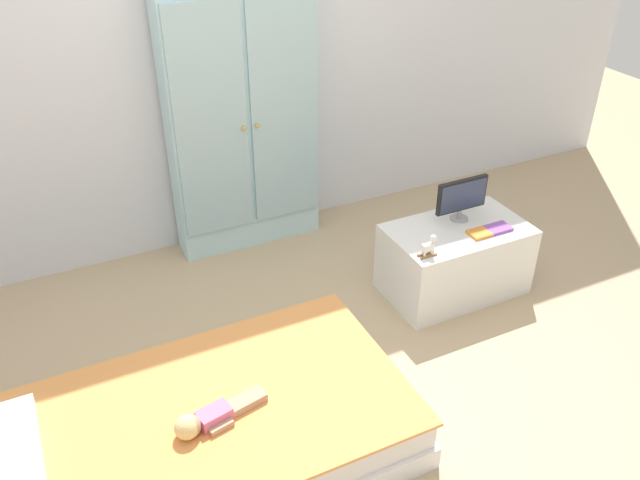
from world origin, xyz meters
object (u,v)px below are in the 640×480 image
object	(u,v)px
rocking_horse_toy	(429,246)
book_orange	(479,233)
book_purple	(498,228)
tv_stand	(454,259)
doll	(204,420)
bed	(191,439)
wardrobe	(243,119)
tv_monitor	(462,197)

from	to	relation	value
rocking_horse_toy	book_orange	xyz separation A→B (m)	(0.35, 0.05, -0.04)
rocking_horse_toy	book_purple	size ratio (longest dim) A/B	0.83
rocking_horse_toy	tv_stand	bearing A→B (deg)	26.97
doll	book_orange	distance (m)	1.75
book_purple	tv_stand	bearing A→B (deg)	150.32
tv_stand	book_purple	size ratio (longest dim) A/B	5.51
bed	doll	distance (m)	0.19
wardrobe	rocking_horse_toy	size ratio (longest dim) A/B	13.97
book_orange	doll	bearing A→B (deg)	-163.35
tv_stand	book_orange	size ratio (longest dim) A/B	6.88
doll	tv_monitor	distance (m)	1.82
book_orange	book_purple	world-z (taller)	same
rocking_horse_toy	book_orange	world-z (taller)	rocking_horse_toy
doll	wardrobe	bearing A→B (deg)	64.17
doll	book_orange	world-z (taller)	book_orange
wardrobe	tv_monitor	xyz separation A→B (m)	(0.89, -0.93, -0.26)
tv_monitor	book_purple	bearing A→B (deg)	-55.99
doll	rocking_horse_toy	bearing A→B (deg)	18.91
bed	book_orange	bearing A→B (deg)	13.83
tv_monitor	rocking_horse_toy	xyz separation A→B (m)	(-0.35, -0.23, -0.09)
bed	tv_monitor	xyz separation A→B (m)	(1.72, 0.60, 0.42)
doll	tv_stand	world-z (taller)	tv_stand
tv_stand	tv_monitor	size ratio (longest dim) A/B	2.47
tv_stand	book_purple	bearing A→B (deg)	-29.68
tv_monitor	book_purple	distance (m)	0.25
bed	rocking_horse_toy	world-z (taller)	rocking_horse_toy
book_orange	book_purple	bearing A→B (deg)	0.00
tv_stand	tv_monitor	xyz separation A→B (m)	(0.06, 0.08, 0.34)
rocking_horse_toy	tv_monitor	bearing A→B (deg)	32.77
rocking_horse_toy	book_orange	size ratio (longest dim) A/B	1.04
doll	book_purple	xyz separation A→B (m)	(1.79, 0.50, 0.12)
doll	book_orange	size ratio (longest dim) A/B	3.54
tv_monitor	book_orange	world-z (taller)	tv_monitor
tv_stand	wardrobe	bearing A→B (deg)	129.52
rocking_horse_toy	bed	bearing A→B (deg)	-164.65
bed	doll	xyz separation A→B (m)	(0.05, -0.08, 0.17)
rocking_horse_toy	wardrobe	bearing A→B (deg)	114.87
tv_stand	doll	bearing A→B (deg)	-159.54
tv_monitor	doll	bearing A→B (deg)	-157.89
book_orange	tv_monitor	bearing A→B (deg)	89.60
bed	book_purple	xyz separation A→B (m)	(1.84, 0.42, 0.28)
book_orange	bed	bearing A→B (deg)	-166.17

